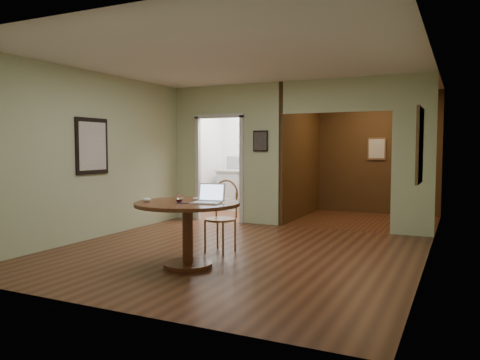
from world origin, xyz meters
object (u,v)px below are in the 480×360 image
at_px(open_laptop, 209,198).
at_px(dining_table, 188,219).
at_px(chair, 223,212).
at_px(closed_laptop, 207,199).

bearing_deg(open_laptop, dining_table, 176.42).
bearing_deg(dining_table, chair, 91.66).
bearing_deg(closed_laptop, chair, 75.26).
xyz_separation_m(dining_table, open_laptop, (0.29, 0.03, 0.27)).
height_order(chair, closed_laptop, chair).
distance_m(dining_table, open_laptop, 0.40).
height_order(dining_table, open_laptop, open_laptop).
xyz_separation_m(dining_table, closed_laptop, (0.12, 0.27, 0.22)).
relative_size(dining_table, open_laptop, 3.55).
distance_m(dining_table, chair, 0.99).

